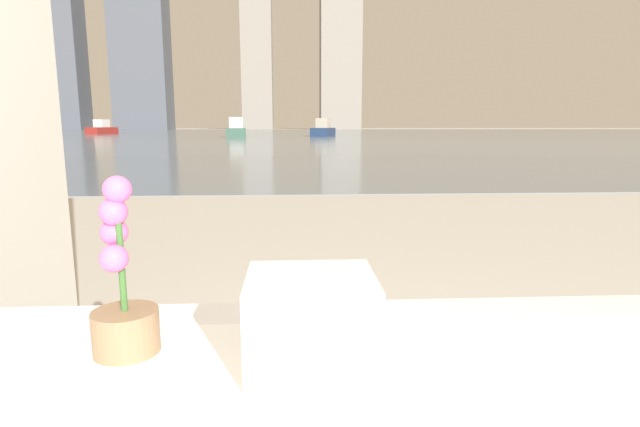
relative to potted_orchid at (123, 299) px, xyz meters
name	(u,v)px	position (x,y,z in m)	size (l,w,h in m)	color
potted_orchid	(123,299)	(0.00, 0.00, 0.00)	(0.12, 0.12, 0.33)	#8C6B4C
towel_stack	(311,320)	(0.34, -0.06, -0.02)	(0.22, 0.20, 0.16)	silver
harbor_water	(292,133)	(0.41, 61.14, -0.67)	(180.00, 110.00, 0.01)	slate
harbor_boat_0	(323,130)	(3.08, 43.27, -0.12)	(2.48, 4.38, 1.56)	navy
harbor_boat_1	(236,130)	(-4.07, 39.54, -0.11)	(1.80, 4.32, 1.58)	#335647
harbor_boat_2	(102,129)	(-20.30, 55.32, -0.11)	(2.20, 4.38, 1.57)	maroon
skyline_tower_0	(64,57)	(-50.09, 117.14, 15.27)	(7.92, 7.39, 31.89)	#4C515B
skyline_tower_1	(140,47)	(-33.21, 117.14, 17.48)	(11.90, 8.07, 36.30)	#4C515B
skyline_tower_3	(340,45)	(11.59, 117.14, 18.20)	(9.17, 7.49, 37.75)	gray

